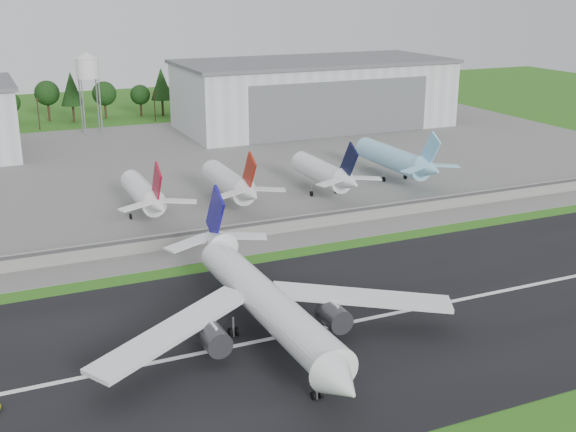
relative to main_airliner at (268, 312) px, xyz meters
name	(u,v)px	position (x,y,z in m)	size (l,w,h in m)	color
ground	(344,359)	(7.88, -9.56, -4.89)	(600.00, 600.00, 0.00)	#2D6618
runway	(314,330)	(7.88, 0.44, -4.84)	(320.00, 60.00, 0.10)	black
runway_centerline	(314,330)	(7.88, 0.44, -4.78)	(220.00, 1.00, 0.02)	white
apron	(148,172)	(7.88, 110.44, -4.84)	(320.00, 150.00, 0.10)	slate
blast_fence	(221,234)	(7.88, 45.42, -3.09)	(240.00, 0.61, 3.50)	gray
hangar_east	(314,93)	(82.88, 155.35, 7.73)	(102.00, 47.00, 25.20)	silver
water_tower	(87,65)	(2.88, 175.44, 19.66)	(8.40, 8.40, 29.40)	#99999E
utility_poles	(100,125)	(7.88, 190.44, -4.89)	(230.00, 3.00, 12.00)	black
treeline	(93,119)	(7.88, 205.44, -4.89)	(320.00, 16.00, 22.00)	black
main_airliner	(268,312)	(0.00, 0.00, 0.00)	(57.27, 59.12, 18.17)	white
parked_jet_red_a	(146,195)	(-2.84, 66.96, 1.08)	(7.36, 31.29, 16.47)	white
parked_jet_red_b	(232,184)	(18.28, 67.00, 1.31)	(7.36, 31.29, 16.71)	silver
parked_jet_navy	(327,173)	(43.73, 67.00, 1.27)	(7.36, 31.29, 16.67)	white
parked_jet_skyblue	(398,160)	(68.28, 72.02, 1.41)	(7.36, 37.29, 16.87)	#8DD2F4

